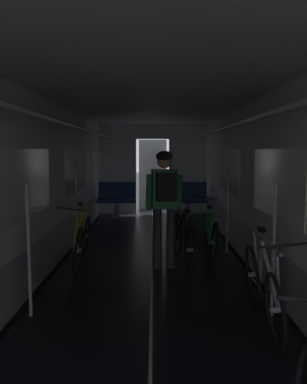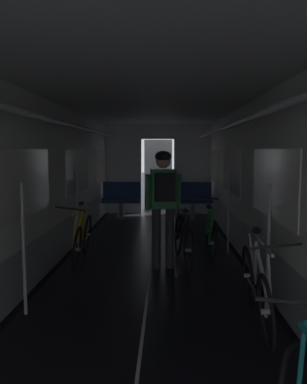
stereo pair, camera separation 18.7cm
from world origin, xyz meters
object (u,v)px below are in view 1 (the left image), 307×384
at_px(bench_seat_far_right, 189,197).
at_px(bicycle_green, 212,233).
at_px(bench_seat_far_left, 118,197).
at_px(person_cyclist_aisle, 166,196).
at_px(bicycle_yellow, 83,238).
at_px(bicycle_black_in_aisle, 185,239).
at_px(bicycle_silver, 264,285).

bearing_deg(bench_seat_far_right, bicycle_green, -88.97).
xyz_separation_m(bench_seat_far_left, person_cyclist_aisle, (1.09, -4.27, 0.50)).
relative_size(bicycle_yellow, bicycle_black_in_aisle, 1.00).
height_order(bench_seat_far_right, bicycle_yellow, same).
bearing_deg(bicycle_yellow, person_cyclist_aisle, -13.66).
relative_size(bench_seat_far_right, bicycle_silver, 0.58).
relative_size(bench_seat_far_left, person_cyclist_aisle, 0.57).
height_order(bicycle_green, bicycle_black_in_aisle, bicycle_green).
xyz_separation_m(bench_seat_far_right, person_cyclist_aisle, (-0.71, -4.27, 0.50)).
xyz_separation_m(bench_seat_far_left, bicycle_silver, (2.03, -6.12, -0.19)).
bearing_deg(bicycle_yellow, bicycle_green, 10.66).
height_order(bicycle_green, bicycle_silver, bicycle_green).
bearing_deg(bicycle_yellow, bicycle_silver, -44.41).
height_order(bicycle_yellow, bicycle_black_in_aisle, bicycle_yellow).
bearing_deg(bicycle_green, bicycle_black_in_aisle, -138.16).
xyz_separation_m(bicycle_silver, person_cyclist_aisle, (-0.94, 1.86, 0.69)).
distance_m(bicycle_silver, person_cyclist_aisle, 2.19).
bearing_deg(person_cyclist_aisle, bench_seat_far_left, 104.28).
relative_size(bench_seat_far_left, bench_seat_far_right, 1.00).
bearing_deg(person_cyclist_aisle, bench_seat_far_right, 80.50).
distance_m(bicycle_yellow, bicycle_silver, 3.09).
relative_size(bicycle_green, person_cyclist_aisle, 0.98).
bearing_deg(bicycle_silver, bicycle_black_in_aisle, 106.94).
relative_size(bicycle_yellow, bicycle_silver, 1.00).
distance_m(bicycle_green, bicycle_yellow, 2.08).
xyz_separation_m(bicycle_green, person_cyclist_aisle, (-0.78, -0.69, 0.69)).
xyz_separation_m(bench_seat_far_left, bicycle_black_in_aisle, (1.39, -4.00, -0.18)).
relative_size(bench_seat_far_right, bicycle_green, 0.58).
distance_m(bench_seat_far_left, person_cyclist_aisle, 4.43).
bearing_deg(bench_seat_far_left, bicycle_green, -62.46).
relative_size(bench_seat_far_right, person_cyclist_aisle, 0.57).
relative_size(bicycle_silver, bicycle_black_in_aisle, 1.00).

